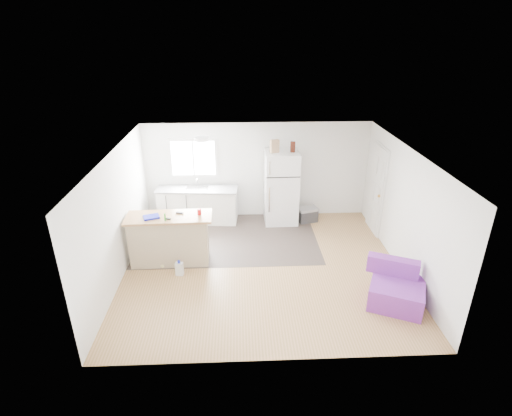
{
  "coord_description": "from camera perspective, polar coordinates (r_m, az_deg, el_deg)",
  "views": [
    {
      "loc": [
        -0.45,
        -6.88,
        4.44
      ],
      "look_at": [
        -0.11,
        0.7,
        1.0
      ],
      "focal_mm": 28.0,
      "sensor_mm": 36.0,
      "label": 1
    }
  ],
  "objects": [
    {
      "name": "tool_b",
      "position": [
        7.93,
        -12.44,
        -1.5
      ],
      "size": [
        0.11,
        0.07,
        0.03
      ],
      "primitive_type": "cube",
      "rotation": [
        0.0,
        0.0,
        -0.35
      ],
      "color": "black",
      "rests_on": "peninsula"
    },
    {
      "name": "ceiling_fixture",
      "position": [
        8.37,
        -7.76,
        9.79
      ],
      "size": [
        0.3,
        0.3,
        0.07
      ],
      "primitive_type": "cylinder",
      "color": "white",
      "rests_on": "ceiling"
    },
    {
      "name": "peninsula",
      "position": [
        8.3,
        -12.24,
        -4.34
      ],
      "size": [
        1.71,
        0.69,
        1.04
      ],
      "rotation": [
        0.0,
        0.0,
        0.02
      ],
      "color": "#BDAE88",
      "rests_on": "floor"
    },
    {
      "name": "cardboard_box",
      "position": [
        9.3,
        2.67,
        8.81
      ],
      "size": [
        0.22,
        0.16,
        0.3
      ],
      "primitive_type": "cube",
      "rotation": [
        0.0,
        0.0,
        0.33
      ],
      "color": "tan",
      "rests_on": "refrigerator"
    },
    {
      "name": "blue_tray",
      "position": [
        8.06,
        -14.73,
        -1.24
      ],
      "size": [
        0.36,
        0.31,
        0.04
      ],
      "primitive_type": "cube",
      "rotation": [
        0.0,
        0.0,
        0.35
      ],
      "color": "#1319B2",
      "rests_on": "peninsula"
    },
    {
      "name": "bottle_right",
      "position": [
        9.37,
        5.42,
        8.68
      ],
      "size": [
        0.07,
        0.07,
        0.25
      ],
      "primitive_type": "cylinder",
      "rotation": [
        0.0,
        0.0,
        0.01
      ],
      "color": "#3B140A",
      "rests_on": "refrigerator"
    },
    {
      "name": "refrigerator",
      "position": [
        9.71,
        3.62,
        2.95
      ],
      "size": [
        0.81,
        0.77,
        1.79
      ],
      "rotation": [
        0.0,
        0.0,
        0.02
      ],
      "color": "white",
      "rests_on": "floor"
    },
    {
      "name": "room",
      "position": [
        7.61,
        1.04,
        -0.8
      ],
      "size": [
        5.51,
        5.01,
        2.41
      ],
      "color": "olive",
      "rests_on": "ground"
    },
    {
      "name": "cooler",
      "position": [
        10.03,
        7.34,
        -0.91
      ],
      "size": [
        0.55,
        0.45,
        0.37
      ],
      "rotation": [
        0.0,
        0.0,
        0.28
      ],
      "color": "#303033",
      "rests_on": "floor"
    },
    {
      "name": "cleaner_jug",
      "position": [
        8.02,
        -10.89,
        -8.5
      ],
      "size": [
        0.16,
        0.12,
        0.32
      ],
      "rotation": [
        0.0,
        0.0,
        -0.12
      ],
      "color": "silver",
      "rests_on": "floor"
    },
    {
      "name": "window",
      "position": [
        9.86,
        -8.95,
        7.05
      ],
      "size": [
        1.18,
        0.06,
        0.98
      ],
      "color": "white",
      "rests_on": "back_wall"
    },
    {
      "name": "mop",
      "position": [
        8.31,
        -13.03,
        -6.74
      ],
      "size": [
        0.24,
        0.34,
        1.22
      ],
      "rotation": [
        0.0,
        0.0,
        0.26
      ],
      "color": "green",
      "rests_on": "floor"
    },
    {
      "name": "vinyl_zone",
      "position": [
        9.26,
        -3.98,
        -4.3
      ],
      "size": [
        4.05,
        2.5,
        0.0
      ],
      "primitive_type": "cube",
      "color": "#322A26",
      "rests_on": "floor"
    },
    {
      "name": "bottle_left",
      "position": [
        9.37,
        5.14,
        8.7
      ],
      "size": [
        0.07,
        0.07,
        0.25
      ],
      "primitive_type": "cylinder",
      "rotation": [
        0.0,
        0.0,
        -0.05
      ],
      "color": "#3B140A",
      "rests_on": "refrigerator"
    },
    {
      "name": "red_cup",
      "position": [
        8.0,
        -8.11,
        -0.54
      ],
      "size": [
        0.1,
        0.1,
        0.12
      ],
      "primitive_type": "cylinder",
      "rotation": [
        0.0,
        0.0,
        0.37
      ],
      "color": "red",
      "rests_on": "peninsula"
    },
    {
      "name": "purple_seat",
      "position": [
        7.52,
        19.35,
        -10.89
      ],
      "size": [
        1.15,
        1.16,
        0.73
      ],
      "rotation": [
        0.0,
        0.0,
        -0.43
      ],
      "color": "purple",
      "rests_on": "floor"
    },
    {
      "name": "kitchen_cabinets",
      "position": [
        9.96,
        -8.29,
        0.49
      ],
      "size": [
        2.01,
        0.76,
        1.15
      ],
      "rotation": [
        0.0,
        0.0,
        -0.08
      ],
      "color": "white",
      "rests_on": "floor"
    },
    {
      "name": "tool_a",
      "position": [
        8.13,
        -10.86,
        -0.68
      ],
      "size": [
        0.15,
        0.08,
        0.03
      ],
      "primitive_type": "cube",
      "rotation": [
        0.0,
        0.0,
        -0.26
      ],
      "color": "black",
      "rests_on": "peninsula"
    },
    {
      "name": "interior_door",
      "position": [
        9.63,
        16.86,
        2.48
      ],
      "size": [
        0.11,
        0.92,
        2.1
      ],
      "color": "white",
      "rests_on": "right_wall"
    }
  ]
}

